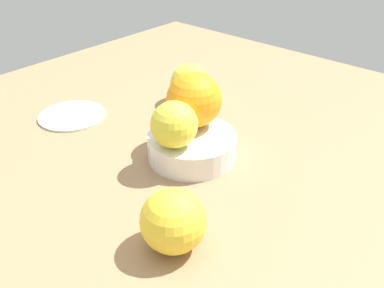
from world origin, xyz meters
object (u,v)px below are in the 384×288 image
orange_in_bowl_1 (194,100)px  orange_loose_0 (173,221)px  side_plate (72,115)px  orange_loose_1 (190,84)px  orange_in_bowl_0 (175,125)px  fruit_bowl (192,147)px

orange_in_bowl_1 → orange_loose_0: bearing=-54.8°
orange_in_bowl_1 → side_plate: (-23.86, -7.17, -7.94)cm
orange_loose_0 → orange_loose_1: same height
orange_in_bowl_0 → side_plate: size_ratio=0.57×
fruit_bowl → side_plate: 26.29cm
orange_loose_1 → side_plate: bearing=-123.2°
orange_loose_0 → side_plate: size_ratio=0.64×
fruit_bowl → side_plate: bearing=-170.4°
orange_loose_0 → orange_loose_1: (-24.80, 31.05, -0.01)cm
fruit_bowl → orange_in_bowl_0: orange_in_bowl_0 is taller
fruit_bowl → orange_loose_0: (11.43, -16.30, 2.08)cm
fruit_bowl → orange_in_bowl_1: size_ratio=1.59×
orange_in_bowl_0 → orange_in_bowl_1: orange_in_bowl_1 is taller
orange_loose_1 → orange_in_bowl_1: bearing=-46.5°
fruit_bowl → orange_in_bowl_1: (-2.02, 2.79, 6.47)cm
orange_in_bowl_0 → orange_loose_1: bearing=126.0°
orange_in_bowl_1 → side_plate: bearing=-163.3°
fruit_bowl → orange_loose_1: bearing=132.2°
orange_loose_0 → side_plate: orange_loose_0 is taller
orange_in_bowl_0 → side_plate: 26.98cm
orange_loose_0 → orange_loose_1: 39.74cm
orange_in_bowl_0 → side_plate: bearing=-179.0°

